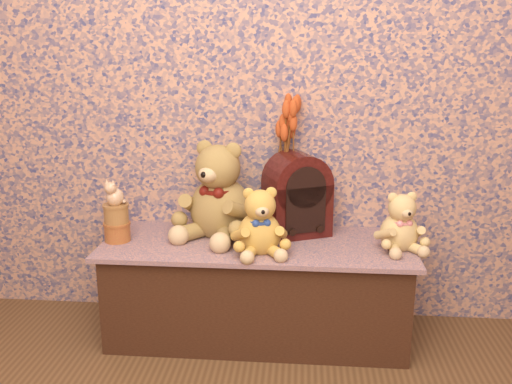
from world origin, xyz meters
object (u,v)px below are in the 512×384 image
(ceramic_vase, at_px, (286,206))
(biscuit_tin_lower, at_px, (117,232))
(teddy_medium, at_px, (260,217))
(cat_figurine, at_px, (115,191))
(teddy_large, at_px, (221,185))
(teddy_small, at_px, (400,218))
(cathedral_radio, at_px, (297,194))

(ceramic_vase, xyz_separation_m, biscuit_tin_lower, (-0.73, -0.24, -0.07))
(teddy_medium, bearing_deg, cat_figurine, 160.16)
(cat_figurine, bearing_deg, teddy_medium, 8.89)
(biscuit_tin_lower, bearing_deg, teddy_medium, -6.77)
(teddy_medium, height_order, ceramic_vase, teddy_medium)
(teddy_large, relative_size, cat_figurine, 3.83)
(teddy_large, relative_size, teddy_small, 1.73)
(teddy_small, relative_size, cat_figurine, 2.21)
(biscuit_tin_lower, distance_m, cat_figurine, 0.18)
(biscuit_tin_lower, height_order, cat_figurine, cat_figurine)
(teddy_large, bearing_deg, biscuit_tin_lower, -142.36)
(cathedral_radio, distance_m, cat_figurine, 0.80)
(teddy_medium, relative_size, cathedral_radio, 0.79)
(teddy_small, height_order, biscuit_tin_lower, teddy_small)
(teddy_small, relative_size, biscuit_tin_lower, 2.36)
(ceramic_vase, relative_size, biscuit_tin_lower, 1.93)
(ceramic_vase, bearing_deg, cathedral_radio, -55.46)
(teddy_medium, relative_size, biscuit_tin_lower, 2.64)
(teddy_small, relative_size, cathedral_radio, 0.71)
(teddy_large, xyz_separation_m, cat_figurine, (-0.44, -0.12, -0.01))
(ceramic_vase, height_order, biscuit_tin_lower, ceramic_vase)
(teddy_medium, height_order, cat_figurine, teddy_medium)
(teddy_large, bearing_deg, cathedral_radio, 29.04)
(biscuit_tin_lower, xyz_separation_m, cat_figurine, (0.00, 0.00, 0.18))
(biscuit_tin_lower, bearing_deg, teddy_large, 15.70)
(ceramic_vase, xyz_separation_m, cat_figurine, (-0.73, -0.24, 0.12))
(cathedral_radio, bearing_deg, cat_figurine, 168.17)
(teddy_large, relative_size, ceramic_vase, 2.12)
(teddy_large, xyz_separation_m, teddy_medium, (0.19, -0.20, -0.08))
(teddy_medium, bearing_deg, ceramic_vase, 59.66)
(teddy_large, distance_m, ceramic_vase, 0.33)
(cat_figurine, bearing_deg, ceramic_vase, 33.83)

